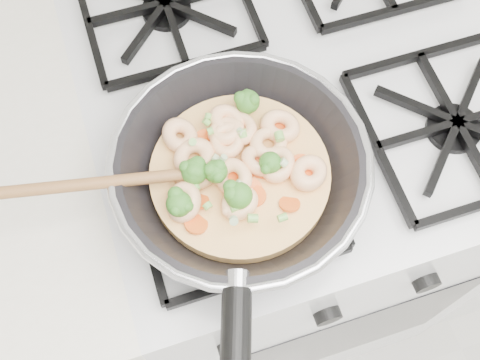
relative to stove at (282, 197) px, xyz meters
name	(u,v)px	position (x,y,z in m)	size (l,w,h in m)	color
stove	(282,197)	(0.00, 0.00, 0.00)	(0.60, 0.60, 0.92)	silver
skillet	(238,173)	(-0.14, -0.15, 0.50)	(0.48, 0.45, 0.09)	black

